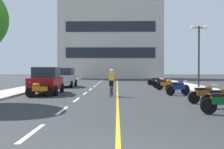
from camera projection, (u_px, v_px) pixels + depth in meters
name	position (u px, v px, depth m)	size (l,w,h in m)	color
ground_plane	(115.00, 87.00, 26.18)	(140.00, 140.00, 0.00)	#2D3033
curb_left	(47.00, 85.00, 29.31)	(2.40, 72.00, 0.12)	#B7B2A8
curb_right	(183.00, 85.00, 29.05)	(2.40, 72.00, 0.12)	#B7B2A8
lane_dash_0	(32.00, 133.00, 7.23)	(0.14, 2.20, 0.01)	silver
lane_dash_1	(62.00, 110.00, 11.22)	(0.14, 2.20, 0.01)	silver
lane_dash_2	(77.00, 100.00, 15.22)	(0.14, 2.20, 0.01)	silver
lane_dash_3	(85.00, 93.00, 19.22)	(0.14, 2.20, 0.01)	silver
lane_dash_4	(91.00, 89.00, 23.22)	(0.14, 2.20, 0.01)	silver
lane_dash_5	(94.00, 86.00, 27.22)	(0.14, 2.20, 0.01)	silver
lane_dash_6	(97.00, 84.00, 31.22)	(0.14, 2.20, 0.01)	silver
lane_dash_7	(100.00, 83.00, 35.22)	(0.14, 2.20, 0.01)	silver
lane_dash_8	(101.00, 81.00, 39.21)	(0.14, 2.20, 0.01)	silver
lane_dash_9	(103.00, 80.00, 43.21)	(0.14, 2.20, 0.01)	silver
lane_dash_10	(104.00, 79.00, 47.21)	(0.14, 2.20, 0.01)	silver
lane_dash_11	(105.00, 78.00, 51.21)	(0.14, 2.20, 0.01)	silver
centre_line_yellow	(117.00, 85.00, 29.18)	(0.12, 66.00, 0.01)	gold
office_building	(111.00, 37.00, 53.55)	(19.36, 7.11, 15.77)	beige
street_lamp_mid	(199.00, 43.00, 24.16)	(1.46, 0.36, 5.37)	black
parked_car_near	(46.00, 80.00, 18.91)	(2.11, 4.29, 1.82)	black
parked_car_mid	(65.00, 77.00, 26.58)	(1.95, 4.21, 1.82)	black
motorcycle_2	(219.00, 97.00, 11.91)	(1.70, 0.60, 0.92)	black
motorcycle_3	(205.00, 94.00, 13.52)	(1.69, 0.63, 0.92)	black
motorcycle_4	(40.00, 89.00, 16.50)	(1.67, 0.68, 0.92)	black
motorcycle_5	(178.00, 88.00, 17.84)	(1.64, 0.79, 0.92)	black
motorcycle_6	(178.00, 86.00, 19.48)	(1.70, 0.60, 0.92)	black
motorcycle_7	(166.00, 84.00, 22.19)	(1.64, 0.80, 0.92)	black
motorcycle_8	(163.00, 83.00, 24.31)	(1.64, 0.80, 0.92)	black
motorcycle_9	(160.00, 82.00, 26.85)	(1.68, 0.65, 0.92)	black
motorcycle_10	(156.00, 81.00, 29.22)	(1.70, 0.60, 0.92)	black
cyclist_rider	(112.00, 82.00, 17.18)	(0.42, 1.77, 1.71)	black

